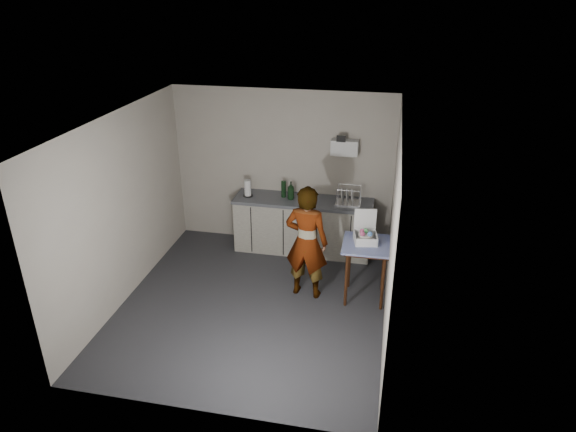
% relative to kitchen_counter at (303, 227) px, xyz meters
% --- Properties ---
extents(ground, '(4.00, 4.00, 0.00)m').
position_rel_kitchen_counter_xyz_m(ground, '(-0.40, -1.70, -0.43)').
color(ground, '#2A2A2F').
rests_on(ground, ground).
extents(wall_back, '(3.60, 0.02, 2.60)m').
position_rel_kitchen_counter_xyz_m(wall_back, '(-0.40, 0.29, 0.87)').
color(wall_back, '#B5AB9E').
rests_on(wall_back, ground).
extents(wall_right, '(0.02, 4.00, 2.60)m').
position_rel_kitchen_counter_xyz_m(wall_right, '(1.39, -1.70, 0.87)').
color(wall_right, '#B5AB9E').
rests_on(wall_right, ground).
extents(wall_left, '(0.02, 4.00, 2.60)m').
position_rel_kitchen_counter_xyz_m(wall_left, '(-2.19, -1.70, 0.87)').
color(wall_left, '#B5AB9E').
rests_on(wall_left, ground).
extents(ceiling, '(3.60, 4.00, 0.01)m').
position_rel_kitchen_counter_xyz_m(ceiling, '(-0.40, -1.70, 2.17)').
color(ceiling, silver).
rests_on(ceiling, wall_back).
extents(kitchen_counter, '(2.24, 0.62, 0.91)m').
position_rel_kitchen_counter_xyz_m(kitchen_counter, '(0.00, 0.00, 0.00)').
color(kitchen_counter, black).
rests_on(kitchen_counter, ground).
extents(wall_shelf, '(0.42, 0.18, 0.37)m').
position_rel_kitchen_counter_xyz_m(wall_shelf, '(0.60, 0.22, 1.32)').
color(wall_shelf, white).
rests_on(wall_shelf, ground).
extents(side_table, '(0.67, 0.67, 0.86)m').
position_rel_kitchen_counter_xyz_m(side_table, '(1.10, -1.22, 0.33)').
color(side_table, '#38190C').
rests_on(side_table, ground).
extents(standing_man, '(0.65, 0.47, 1.66)m').
position_rel_kitchen_counter_xyz_m(standing_man, '(0.27, -1.28, 0.40)').
color(standing_man, '#B2A593').
rests_on(standing_man, ground).
extents(soap_bottle, '(0.13, 0.14, 0.29)m').
position_rel_kitchen_counter_xyz_m(soap_bottle, '(-0.20, -0.02, 0.63)').
color(soap_bottle, black).
rests_on(soap_bottle, kitchen_counter).
extents(soda_can, '(0.07, 0.07, 0.13)m').
position_rel_kitchen_counter_xyz_m(soda_can, '(0.10, 0.05, 0.55)').
color(soda_can, red).
rests_on(soda_can, kitchen_counter).
extents(dark_bottle, '(0.08, 0.08, 0.27)m').
position_rel_kitchen_counter_xyz_m(dark_bottle, '(-0.33, 0.05, 0.62)').
color(dark_bottle, black).
rests_on(dark_bottle, kitchen_counter).
extents(paper_towel, '(0.16, 0.16, 0.28)m').
position_rel_kitchen_counter_xyz_m(paper_towel, '(-0.91, -0.03, 0.62)').
color(paper_towel, black).
rests_on(paper_towel, kitchen_counter).
extents(dish_rack, '(0.39, 0.29, 0.27)m').
position_rel_kitchen_counter_xyz_m(dish_rack, '(0.71, -0.00, 0.55)').
color(dish_rack, white).
rests_on(dish_rack, kitchen_counter).
extents(bakery_box, '(0.35, 0.36, 0.43)m').
position_rel_kitchen_counter_xyz_m(bakery_box, '(1.06, -1.16, 0.53)').
color(bakery_box, white).
rests_on(bakery_box, side_table).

